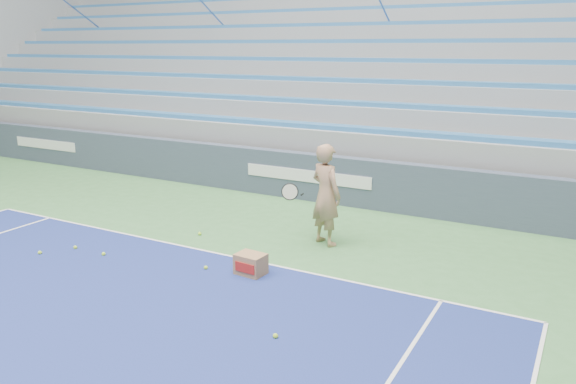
% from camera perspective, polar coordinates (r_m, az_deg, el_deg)
% --- Properties ---
extents(sponsor_barrier, '(30.00, 0.32, 1.10)m').
position_cam_1_polar(sponsor_barrier, '(13.16, 2.22, 1.56)').
color(sponsor_barrier, '#394356').
rests_on(sponsor_barrier, ground).
extents(bleachers, '(31.00, 9.15, 7.30)m').
position_cam_1_polar(bleachers, '(18.16, 10.54, 10.71)').
color(bleachers, gray).
rests_on(bleachers, ground).
extents(tennis_player, '(1.01, 0.96, 1.86)m').
position_cam_1_polar(tennis_player, '(10.11, 3.85, -0.27)').
color(tennis_player, tan).
rests_on(tennis_player, ground).
extents(ball_box, '(0.48, 0.38, 0.34)m').
position_cam_1_polar(ball_box, '(8.98, -3.81, -7.34)').
color(ball_box, '#926B47').
rests_on(ball_box, ground).
extents(tennis_ball_0, '(0.07, 0.07, 0.07)m').
position_cam_1_polar(tennis_ball_0, '(10.76, -20.79, -5.29)').
color(tennis_ball_0, '#B4E92F').
rests_on(tennis_ball_0, ground).
extents(tennis_ball_1, '(0.07, 0.07, 0.07)m').
position_cam_1_polar(tennis_ball_1, '(10.27, -18.23, -6.01)').
color(tennis_ball_1, '#B4E92F').
rests_on(tennis_ball_1, ground).
extents(tennis_ball_2, '(0.07, 0.07, 0.07)m').
position_cam_1_polar(tennis_ball_2, '(9.29, -8.35, -7.62)').
color(tennis_ball_2, '#B4E92F').
rests_on(tennis_ball_2, ground).
extents(tennis_ball_3, '(0.07, 0.07, 0.07)m').
position_cam_1_polar(tennis_ball_3, '(7.19, -1.29, -14.42)').
color(tennis_ball_3, '#B4E92F').
rests_on(tennis_ball_3, ground).
extents(tennis_ball_4, '(0.07, 0.07, 0.07)m').
position_cam_1_polar(tennis_ball_4, '(10.92, -8.96, -4.19)').
color(tennis_ball_4, '#B4E92F').
rests_on(tennis_ball_4, ground).
extents(tennis_ball_5, '(0.07, 0.07, 0.07)m').
position_cam_1_polar(tennis_ball_5, '(10.74, -23.90, -5.66)').
color(tennis_ball_5, '#B4E92F').
rests_on(tennis_ball_5, ground).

